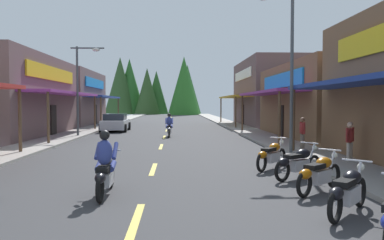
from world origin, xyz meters
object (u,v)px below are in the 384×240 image
(rider_cruising_lead, at_px, (105,168))
(rider_cruising_trailing, at_px, (169,127))
(pedestrian_waiting, at_px, (302,132))
(streetlamp_left, at_px, (83,78))
(parked_car_curbside, at_px, (116,123))
(streetlamp_right, at_px, (285,51))
(pedestrian_browsing, at_px, (350,140))
(motorcycle_parked_right_4, at_px, (272,155))
(motorcycle_parked_right_3, at_px, (298,162))
(motorcycle_parked_right_2, at_px, (319,173))
(motorcycle_parked_right_1, at_px, (348,191))

(rider_cruising_lead, relative_size, rider_cruising_trailing, 1.00)
(rider_cruising_lead, bearing_deg, pedestrian_waiting, -43.50)
(streetlamp_left, height_order, pedestrian_waiting, streetlamp_left)
(pedestrian_waiting, distance_m, parked_car_curbside, 17.21)
(parked_car_curbside, bearing_deg, rider_cruising_trailing, -141.86)
(streetlamp_right, bearing_deg, pedestrian_browsing, -55.54)
(rider_cruising_lead, relative_size, parked_car_curbside, 0.49)
(streetlamp_left, xyz_separation_m, parked_car_curbside, (1.26, 5.44, -3.20))
(rider_cruising_lead, height_order, pedestrian_waiting, pedestrian_waiting)
(motorcycle_parked_right_4, relative_size, rider_cruising_lead, 0.80)
(motorcycle_parked_right_4, height_order, rider_cruising_lead, rider_cruising_lead)
(streetlamp_left, distance_m, motorcycle_parked_right_4, 16.09)
(parked_car_curbside, bearing_deg, streetlamp_left, 166.05)
(streetlamp_right, height_order, motorcycle_parked_right_3, streetlamp_right)
(motorcycle_parked_right_3, relative_size, pedestrian_waiting, 1.14)
(rider_cruising_trailing, relative_size, pedestrian_waiting, 1.36)
(streetlamp_right, relative_size, motorcycle_parked_right_2, 4.12)
(streetlamp_left, relative_size, streetlamp_right, 0.87)
(motorcycle_parked_right_1, bearing_deg, parked_car_curbside, 61.42)
(parked_car_curbside, bearing_deg, rider_cruising_lead, -172.67)
(rider_cruising_lead, bearing_deg, motorcycle_parked_right_2, -90.06)
(rider_cruising_lead, xyz_separation_m, pedestrian_browsing, (7.99, 4.44, 0.22))
(streetlamp_left, relative_size, rider_cruising_lead, 2.76)
(rider_cruising_lead, distance_m, pedestrian_browsing, 9.14)
(streetlamp_left, xyz_separation_m, streetlamp_right, (10.67, -9.25, 0.51))
(streetlamp_left, bearing_deg, pedestrian_browsing, -43.47)
(streetlamp_left, bearing_deg, rider_cruising_lead, -74.81)
(motorcycle_parked_right_1, bearing_deg, rider_cruising_lead, 112.26)
(streetlamp_right, distance_m, motorcycle_parked_right_3, 6.53)
(motorcycle_parked_right_3, relative_size, parked_car_curbside, 0.41)
(rider_cruising_trailing, relative_size, pedestrian_browsing, 1.39)
(motorcycle_parked_right_4, relative_size, parked_car_curbside, 0.40)
(motorcycle_parked_right_4, distance_m, parked_car_curbside, 19.84)
(motorcycle_parked_right_2, distance_m, pedestrian_browsing, 5.21)
(rider_cruising_trailing, xyz_separation_m, parked_car_curbside, (-4.38, 5.39, 0.03))
(rider_cruising_trailing, bearing_deg, streetlamp_right, -151.70)
(motorcycle_parked_right_2, xyz_separation_m, rider_cruising_trailing, (-3.96, 16.17, 0.17))
(motorcycle_parked_right_1, xyz_separation_m, motorcycle_parked_right_4, (-0.18, 5.30, 0.00))
(pedestrian_waiting, relative_size, parked_car_curbside, 0.36)
(motorcycle_parked_right_1, relative_size, motorcycle_parked_right_2, 1.00)
(motorcycle_parked_right_2, xyz_separation_m, pedestrian_waiting, (2.25, 7.99, 0.41))
(rider_cruising_trailing, height_order, parked_car_curbside, rider_cruising_trailing)
(pedestrian_waiting, bearing_deg, pedestrian_browsing, -83.17)
(streetlamp_left, height_order, motorcycle_parked_right_2, streetlamp_left)
(pedestrian_browsing, relative_size, parked_car_curbside, 0.35)
(motorcycle_parked_right_2, xyz_separation_m, pedestrian_browsing, (2.79, 4.38, 0.39))
(rider_cruising_trailing, bearing_deg, rider_cruising_lead, 175.46)
(streetlamp_left, bearing_deg, motorcycle_parked_right_3, -56.17)
(streetlamp_left, height_order, motorcycle_parked_right_4, streetlamp_left)
(motorcycle_parked_right_3, relative_size, rider_cruising_trailing, 0.84)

